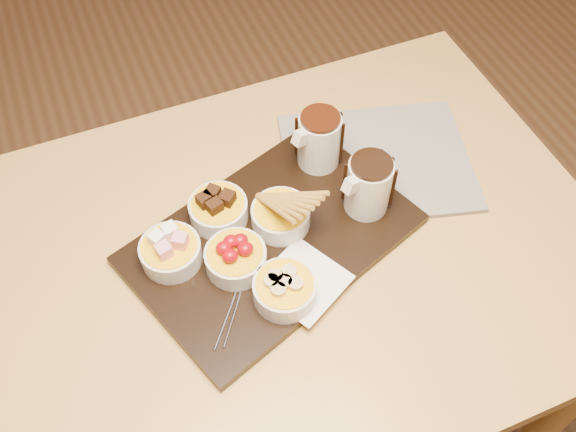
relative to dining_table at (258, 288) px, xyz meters
name	(u,v)px	position (x,y,z in m)	size (l,w,h in m)	color
ground	(267,412)	(0.00, 0.00, -0.65)	(5.00, 5.00, 0.00)	brown
dining_table	(258,288)	(0.00, 0.00, 0.00)	(1.20, 0.80, 0.75)	tan
serving_board	(272,239)	(0.04, 0.02, 0.11)	(0.46, 0.30, 0.02)	black
napkin	(303,281)	(0.05, -0.08, 0.12)	(0.12, 0.12, 0.00)	white
bowl_marshmallows	(171,253)	(-0.13, 0.04, 0.14)	(0.10, 0.10, 0.04)	beige
bowl_cake	(219,210)	(-0.03, 0.09, 0.14)	(0.10, 0.10, 0.04)	beige
bowl_strawberries	(236,259)	(-0.04, -0.01, 0.14)	(0.10, 0.10, 0.04)	beige
bowl_biscotti	(281,216)	(0.06, 0.04, 0.14)	(0.10, 0.10, 0.04)	beige
bowl_bananas	(285,290)	(0.01, -0.09, 0.14)	(0.10, 0.10, 0.04)	beige
pitcher_dark_chocolate	(368,186)	(0.21, 0.02, 0.17)	(0.08, 0.08, 0.10)	silver
pitcher_milk_chocolate	(319,141)	(0.18, 0.15, 0.17)	(0.08, 0.08, 0.10)	silver
fondue_skewers	(242,278)	(-0.04, -0.04, 0.12)	(0.26, 0.03, 0.01)	silver
newspaper	(377,162)	(0.28, 0.11, 0.10)	(0.34, 0.27, 0.01)	beige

